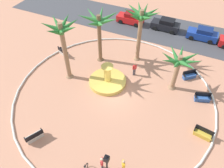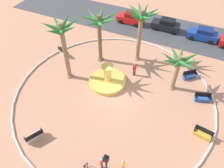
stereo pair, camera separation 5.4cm
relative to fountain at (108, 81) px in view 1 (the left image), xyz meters
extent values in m
plane|color=tan|center=(1.34, -1.24, -0.33)|extent=(80.00, 80.00, 0.00)
torus|color=silver|center=(1.34, -1.24, -0.23)|extent=(20.60, 20.60, 0.20)
cube|color=#424247|center=(1.34, 13.47, -0.32)|extent=(48.00, 8.00, 0.03)
cylinder|color=gold|center=(0.00, 0.00, -0.11)|extent=(4.05, 4.05, 0.45)
cylinder|color=#236093|center=(0.00, 0.00, -0.15)|extent=(3.56, 3.56, 0.34)
cylinder|color=gold|center=(0.00, 0.00, 1.04)|extent=(0.73, 0.73, 1.85)
cylinder|color=#F1C954|center=(0.00, 0.00, 2.03)|extent=(1.29, 1.29, 0.12)
cylinder|color=#8E6B4C|center=(1.49, 5.32, 2.88)|extent=(0.46, 0.46, 6.43)
cone|color=#8E6B4C|center=(1.49, 5.32, -0.08)|extent=(0.88, 0.88, 0.50)
cone|color=#28702D|center=(2.43, 5.45, 5.69)|extent=(2.18, 0.85, 1.31)
cone|color=#28702D|center=(2.22, 5.90, 5.66)|extent=(2.00, 1.74, 1.38)
cone|color=#28702D|center=(1.51, 6.22, 5.59)|extent=(0.61, 2.09, 1.49)
cone|color=#28702D|center=(0.99, 6.13, 5.70)|extent=(1.58, 2.10, 1.31)
cone|color=#28702D|center=(0.58, 5.66, 5.75)|extent=(2.19, 1.27, 1.22)
cone|color=#28702D|center=(0.60, 5.04, 5.64)|extent=(2.17, 1.16, 1.40)
cone|color=#28702D|center=(1.12, 4.49, 5.59)|extent=(1.34, 2.12, 1.49)
cone|color=#28702D|center=(1.75, 4.43, 5.64)|extent=(1.14, 2.17, 1.41)
cone|color=#28702D|center=(2.21, 4.76, 5.62)|extent=(1.99, 1.72, 1.45)
cylinder|color=#8E6B4C|center=(6.63, 2.26, 1.81)|extent=(0.46, 0.46, 4.28)
cone|color=#8E6B4C|center=(6.63, 2.26, -0.08)|extent=(0.88, 0.88, 0.50)
cone|color=#28702D|center=(7.60, 2.29, 3.57)|extent=(2.17, 0.63, 1.28)
cone|color=#28702D|center=(7.38, 2.90, 3.62)|extent=(2.01, 1.82, 1.18)
cone|color=#28702D|center=(6.54, 3.19, 3.49)|extent=(0.76, 2.16, 1.42)
cone|color=#28702D|center=(5.98, 2.95, 3.50)|extent=(1.87, 1.93, 1.39)
cone|color=#28702D|center=(5.74, 2.20, 3.41)|extent=(2.11, 0.70, 1.56)
cone|color=#28702D|center=(5.91, 1.58, 3.61)|extent=(1.95, 1.89, 1.20)
cone|color=#28702D|center=(6.51, 1.31, 3.54)|extent=(0.82, 2.19, 1.33)
cone|color=#28702D|center=(7.37, 1.60, 3.62)|extent=(1.99, 1.85, 1.18)
cylinder|color=brown|center=(-2.55, 3.29, 2.62)|extent=(0.45, 0.45, 5.91)
cone|color=brown|center=(-2.55, 3.29, -0.08)|extent=(0.86, 0.86, 0.50)
cone|color=#337F38|center=(-1.48, 3.36, 5.15)|extent=(2.40, 0.72, 1.38)
cone|color=#337F38|center=(-1.78, 4.07, 5.19)|extent=(2.07, 2.09, 1.31)
cone|color=#337F38|center=(-2.81, 4.33, 5.11)|extent=(1.11, 2.42, 1.44)
cone|color=#337F38|center=(-3.51, 3.77, 5.12)|extent=(2.36, 1.56, 1.42)
cone|color=#337F38|center=(-3.57, 2.84, 5.24)|extent=(2.41, 1.47, 1.22)
cone|color=#337F38|center=(-2.64, 2.24, 5.08)|extent=(0.76, 2.38, 1.51)
cone|color=#337F38|center=(-1.89, 2.47, 5.09)|extent=(1.91, 2.18, 1.48)
cylinder|color=#8E6B4C|center=(-4.34, -0.91, 3.04)|extent=(0.48, 0.48, 6.74)
cone|color=#8E6B4C|center=(-4.34, -0.91, -0.08)|extent=(0.91, 0.91, 0.50)
cone|color=#28702D|center=(-3.46, -0.89, 5.99)|extent=(2.00, 0.60, 1.34)
cone|color=#28702D|center=(-3.77, -0.22, 6.03)|extent=(1.71, 1.90, 1.28)
cone|color=#28702D|center=(-4.43, 0.00, 6.08)|extent=(0.76, 2.06, 1.19)
cone|color=#28702D|center=(-5.08, -0.43, 6.01)|extent=(1.99, 1.55, 1.31)
cone|color=#28702D|center=(-5.15, -1.26, 6.02)|extent=(2.06, 1.31, 1.29)
cone|color=#28702D|center=(-4.48, -1.73, 5.90)|extent=(0.88, 2.02, 1.49)
cone|color=#28702D|center=(-3.77, -1.52, 5.91)|extent=(1.73, 1.82, 1.47)
cube|color=#335BA8|center=(8.01, 4.55, 0.12)|extent=(1.54, 1.43, 0.12)
cube|color=black|center=(7.87, 4.71, 0.42)|extent=(1.26, 1.11, 0.50)
cube|color=#2B4E8F|center=(8.01, 4.55, -0.14)|extent=(1.41, 1.31, 0.39)
cube|color=black|center=(8.58, 5.05, 0.26)|extent=(0.36, 0.39, 0.24)
cube|color=black|center=(7.44, 4.06, 0.26)|extent=(0.36, 0.39, 0.24)
cube|color=beige|center=(-2.74, -8.91, 0.12)|extent=(1.19, 1.65, 0.12)
cube|color=black|center=(-2.55, -9.01, 0.42)|extent=(0.82, 1.45, 0.50)
cube|color=#B6ADA0|center=(-2.74, -8.91, -0.14)|extent=(1.10, 1.52, 0.39)
cube|color=black|center=(-3.09, -9.58, 0.26)|extent=(0.43, 0.28, 0.24)
cube|color=black|center=(-2.39, -8.25, 0.26)|extent=(0.43, 0.28, 0.24)
cube|color=gold|center=(10.46, -2.54, 0.12)|extent=(1.65, 0.72, 0.12)
cube|color=black|center=(10.49, -2.33, 0.42)|extent=(1.60, 0.31, 0.50)
cube|color=gold|center=(10.46, -2.54, -0.14)|extent=(1.52, 0.66, 0.39)
cube|color=black|center=(11.21, -2.65, 0.26)|extent=(0.14, 0.46, 0.24)
cube|color=black|center=(9.72, -2.44, 0.26)|extent=(0.14, 0.46, 0.24)
cube|color=#335BA8|center=(9.82, 1.72, 0.12)|extent=(1.68, 1.00, 0.12)
cube|color=black|center=(9.75, 1.92, 0.42)|extent=(1.54, 0.60, 0.50)
cube|color=#2B4E8F|center=(9.82, 1.72, -0.14)|extent=(1.54, 0.92, 0.39)
cube|color=black|center=(10.53, 1.97, 0.26)|extent=(0.22, 0.45, 0.24)
cube|color=black|center=(9.11, 1.48, 0.26)|extent=(0.22, 0.45, 0.24)
cube|color=beige|center=(-7.24, 2.21, 0.12)|extent=(1.67, 1.06, 0.12)
cube|color=black|center=(-7.32, 2.01, 0.42)|extent=(1.51, 0.67, 0.50)
cube|color=#B6ADA0|center=(-7.24, 2.21, -0.14)|extent=(1.54, 0.97, 0.39)
cube|color=black|center=(-7.94, 2.49, 0.26)|extent=(0.24, 0.45, 0.24)
cube|color=black|center=(-6.55, 1.93, 0.26)|extent=(0.24, 0.45, 0.24)
cube|color=black|center=(4.65, -9.64, 3.72)|extent=(0.32, 0.32, 0.44)
sphere|color=#F2EDCC|center=(4.65, -9.64, 3.72)|extent=(0.22, 0.22, 0.22)
cone|color=black|center=(4.65, -9.64, 4.00)|extent=(0.20, 0.20, 0.18)
torus|color=black|center=(2.68, -9.39, 0.03)|extent=(0.14, 0.72, 0.72)
cylinder|color=#1E66B2|center=(2.70, -9.54, 0.41)|extent=(0.04, 0.04, 0.30)
cube|color=black|center=(2.70, -9.54, 0.58)|extent=(0.12, 0.21, 0.06)
cylinder|color=#33333D|center=(5.28, -8.18, 0.09)|extent=(0.14, 0.14, 0.84)
cube|color=yellow|center=(5.32, -8.25, 0.79)|extent=(0.35, 0.39, 0.56)
sphere|color=tan|center=(5.32, -8.25, 1.19)|extent=(0.22, 0.22, 0.22)
cylinder|color=yellow|center=(5.44, -8.44, 0.79)|extent=(0.09, 0.09, 0.53)
cylinder|color=yellow|center=(5.21, -8.07, 0.79)|extent=(0.09, 0.09, 0.53)
cylinder|color=#33333D|center=(3.82, -8.87, 0.11)|extent=(0.14, 0.14, 0.88)
cylinder|color=#33333D|center=(3.75, -8.70, 0.11)|extent=(0.14, 0.14, 0.88)
cube|color=red|center=(3.78, -8.78, 0.83)|extent=(0.32, 0.39, 0.56)
sphere|color=beige|center=(3.78, -8.78, 1.23)|extent=(0.22, 0.22, 0.22)
cylinder|color=red|center=(3.87, -8.98, 0.83)|extent=(0.09, 0.09, 0.53)
cylinder|color=red|center=(3.69, -8.58, 0.83)|extent=(0.09, 0.09, 0.53)
cylinder|color=#33333D|center=(2.24, 2.51, 0.11)|extent=(0.14, 0.14, 0.89)
cylinder|color=#33333D|center=(2.12, 2.38, 0.11)|extent=(0.14, 0.14, 0.89)
cube|color=red|center=(2.18, 2.45, 0.84)|extent=(0.38, 0.39, 0.56)
sphere|color=#9E7051|center=(2.18, 2.45, 1.24)|extent=(0.22, 0.22, 0.22)
cylinder|color=red|center=(2.33, 2.61, 0.84)|extent=(0.09, 0.09, 0.53)
cylinder|color=red|center=(2.04, 2.28, 0.84)|extent=(0.09, 0.09, 0.53)
cube|color=red|center=(-2.52, 13.17, 0.30)|extent=(4.00, 1.71, 0.90)
cube|color=maroon|center=(-2.32, 13.17, 1.03)|extent=(2.00, 1.45, 0.60)
cube|color=#333D47|center=(-3.22, 13.17, 0.95)|extent=(0.29, 1.36, 0.51)
cylinder|color=black|center=(-3.76, 12.32, -0.01)|extent=(0.64, 0.22, 0.64)
cylinder|color=black|center=(-3.76, 14.02, -0.01)|extent=(0.64, 0.22, 0.64)
cylinder|color=black|center=(-1.28, 12.32, -0.01)|extent=(0.64, 0.22, 0.64)
cylinder|color=black|center=(-1.28, 14.02, -0.01)|extent=(0.64, 0.22, 0.64)
cube|color=black|center=(2.77, 13.51, 0.30)|extent=(4.00, 1.71, 0.90)
cube|color=black|center=(2.97, 13.51, 1.03)|extent=(2.00, 1.45, 0.60)
cube|color=#333D47|center=(2.07, 13.51, 0.95)|extent=(0.29, 1.36, 0.51)
cylinder|color=black|center=(1.53, 12.67, -0.01)|extent=(0.64, 0.22, 0.64)
cylinder|color=black|center=(1.53, 14.37, -0.01)|extent=(0.64, 0.22, 0.64)
cylinder|color=black|center=(4.01, 12.66, -0.01)|extent=(0.64, 0.22, 0.64)
cylinder|color=black|center=(4.01, 14.36, -0.01)|extent=(0.64, 0.22, 0.64)
cube|color=navy|center=(7.98, 13.22, 0.30)|extent=(4.05, 1.81, 0.90)
cube|color=navy|center=(8.18, 13.23, 1.03)|extent=(2.04, 1.50, 0.60)
cube|color=#333D47|center=(7.28, 13.21, 0.95)|extent=(0.33, 1.37, 0.51)
cylinder|color=black|center=(6.77, 12.34, -0.01)|extent=(0.65, 0.24, 0.64)
cylinder|color=black|center=(6.72, 14.04, -0.01)|extent=(0.65, 0.24, 0.64)
cylinder|color=black|center=(9.25, 12.41, -0.01)|extent=(0.65, 0.24, 0.64)
cylinder|color=black|center=(9.20, 14.11, -0.01)|extent=(0.65, 0.24, 0.64)
cylinder|color=black|center=(11.06, 12.05, -0.01)|extent=(0.65, 0.26, 0.64)
cylinder|color=black|center=(10.96, 13.75, -0.01)|extent=(0.65, 0.26, 0.64)
camera|label=1|loc=(7.46, -14.89, 16.37)|focal=34.20mm
camera|label=2|loc=(7.51, -14.87, 16.37)|focal=34.20mm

